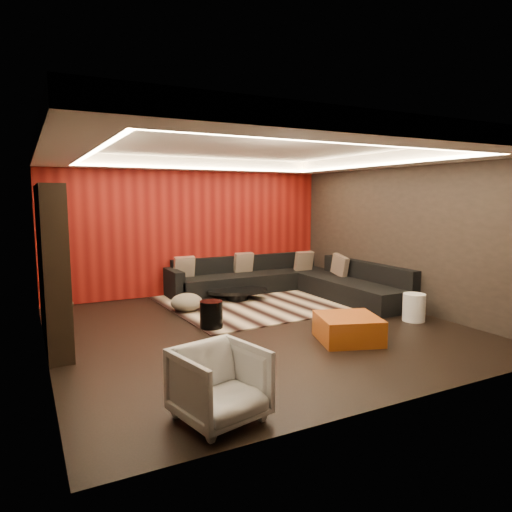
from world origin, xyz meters
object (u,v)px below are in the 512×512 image
orange_ottoman (348,328)px  sectional_sofa (289,282)px  coffee_table (237,294)px  drum_stool (211,314)px  armchair (219,384)px  white_side_table (414,307)px

orange_ottoman → sectional_sofa: sectional_sofa is taller
coffee_table → drum_stool: bearing=-126.5°
drum_stool → sectional_sofa: (2.39, 1.60, 0.03)m
armchair → drum_stool: bearing=56.7°
drum_stool → sectional_sofa: sectional_sofa is taller
drum_stool → white_side_table: size_ratio=0.92×
orange_ottoman → armchair: size_ratio=1.09×
armchair → sectional_sofa: sectional_sofa is taller
coffee_table → armchair: bearing=-116.8°
orange_ottoman → coffee_table: bearing=95.8°
drum_stool → coffee_table: bearing=53.5°
drum_stool → sectional_sofa: bearing=33.8°
armchair → sectional_sofa: size_ratio=0.21×
drum_stool → orange_ottoman: size_ratio=0.51×
drum_stool → sectional_sofa: size_ratio=0.12×
sectional_sofa → armchair: bearing=-128.0°
drum_stool → armchair: 2.95m
coffee_table → orange_ottoman: 3.08m
sectional_sofa → drum_stool: bearing=-146.2°
sectional_sofa → coffee_table: bearing=179.4°
drum_stool → sectional_sofa: 2.87m
coffee_table → armchair: size_ratio=1.60×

